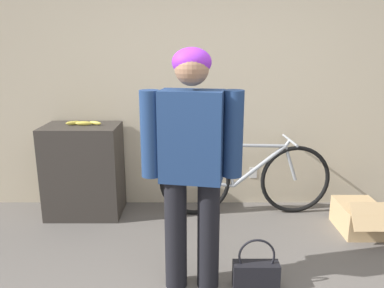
{
  "coord_description": "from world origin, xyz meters",
  "views": [
    {
      "loc": [
        -0.11,
        -1.58,
        1.67
      ],
      "look_at": [
        -0.12,
        0.8,
        1.05
      ],
      "focal_mm": 35.0,
      "sensor_mm": 36.0,
      "label": 1
    }
  ],
  "objects_px": {
    "handbag": "(256,273)",
    "cardboard_box": "(359,217)",
    "bicycle": "(246,178)",
    "banana": "(84,123)",
    "person": "(192,155)"
  },
  "relations": [
    {
      "from": "person",
      "to": "cardboard_box",
      "type": "height_order",
      "value": "person"
    },
    {
      "from": "banana",
      "to": "person",
      "type": "bearing_deg",
      "value": -49.07
    },
    {
      "from": "person",
      "to": "bicycle",
      "type": "distance_m",
      "value": 1.45
    },
    {
      "from": "bicycle",
      "to": "handbag",
      "type": "bearing_deg",
      "value": -96.79
    },
    {
      "from": "bicycle",
      "to": "cardboard_box",
      "type": "bearing_deg",
      "value": -22.89
    },
    {
      "from": "banana",
      "to": "cardboard_box",
      "type": "height_order",
      "value": "banana"
    },
    {
      "from": "bicycle",
      "to": "handbag",
      "type": "height_order",
      "value": "bicycle"
    },
    {
      "from": "banana",
      "to": "handbag",
      "type": "relative_size",
      "value": 0.95
    },
    {
      "from": "bicycle",
      "to": "banana",
      "type": "relative_size",
      "value": 4.81
    },
    {
      "from": "banana",
      "to": "handbag",
      "type": "distance_m",
      "value": 2.14
    },
    {
      "from": "handbag",
      "to": "cardboard_box",
      "type": "height_order",
      "value": "handbag"
    },
    {
      "from": "handbag",
      "to": "cardboard_box",
      "type": "relative_size",
      "value": 0.69
    },
    {
      "from": "handbag",
      "to": "person",
      "type": "bearing_deg",
      "value": 176.1
    },
    {
      "from": "person",
      "to": "bicycle",
      "type": "xyz_separation_m",
      "value": [
        0.54,
        1.2,
        -0.59
      ]
    },
    {
      "from": "person",
      "to": "bicycle",
      "type": "relative_size",
      "value": 0.96
    }
  ]
}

